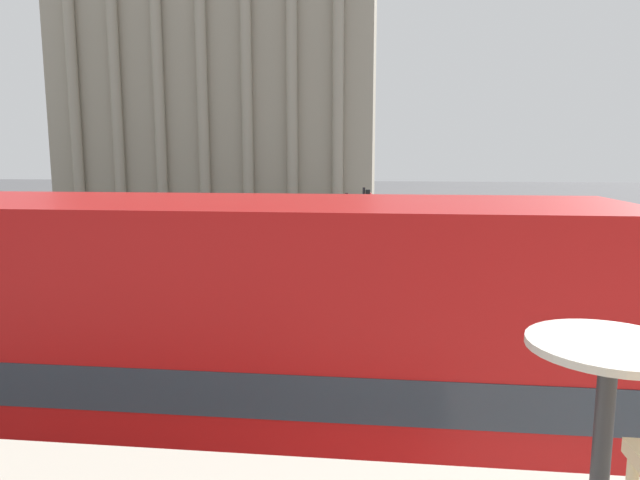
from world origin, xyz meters
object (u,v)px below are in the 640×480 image
Objects in this scene: cafe_dining_table at (606,392)px; traffic_light_far at (365,213)px; traffic_light_mid at (348,226)px; double_decker_bus at (150,362)px; car_maroon at (405,227)px; plaza_building_left at (224,89)px; traffic_light_near at (346,252)px; pedestrian_olive at (323,216)px; car_silver at (347,249)px.

traffic_light_far is (-1.66, 23.56, -1.75)m from cafe_dining_table.
traffic_light_far is (0.44, 5.27, -0.06)m from traffic_light_mid.
double_decker_bus reaches higher than car_maroon.
cafe_dining_table reaches higher than car_maroon.
plaza_building_left is 42.42m from traffic_light_near.
plaza_building_left is 23.34m from pedestrian_olive.
traffic_light_mid is at bearing 93.04° from traffic_light_near.
traffic_light_far is (1.91, 19.49, -0.20)m from double_decker_bus.
pedestrian_olive is at bearing 106.65° from traffic_light_far.
cafe_dining_table is 0.22× the size of traffic_light_far.
pedestrian_olive is (-1.06, 29.42, -1.45)m from double_decker_bus.
double_decker_bus is at bearing -95.59° from traffic_light_far.
traffic_light_mid is 0.82× the size of car_silver.
pedestrian_olive is at bearing -74.25° from car_silver.
car_maroon is at bearing -105.61° from car_silver.
car_silver is (13.51, -28.74, -10.18)m from plaza_building_left.
car_maroon is 8.22m from car_silver.
traffic_light_far is at bearing 89.40° from traffic_light_near.
traffic_light_far is at bearing -123.90° from car_silver.
traffic_light_near reaches higher than traffic_light_far.
car_maroon is 5.93m from pedestrian_olive.
double_decker_bus is 0.37× the size of plaza_building_left.
pedestrian_olive is (-5.01, 3.16, 0.25)m from car_maroon.
car_maroon is at bearing 73.24° from traffic_light_far.
traffic_light_near is 0.85× the size of car_silver.
plaza_building_left is (-15.92, 51.34, 6.92)m from cafe_dining_table.
cafe_dining_table is 0.44× the size of pedestrian_olive.
traffic_light_far is at bearing 94.02° from cafe_dining_table.
traffic_light_far is (14.26, -27.78, -8.68)m from plaza_building_left.
traffic_light_far is at bearing 78.76° from double_decker_bus.
double_decker_bus is 3.20× the size of traffic_light_far.
traffic_light_near is (14.14, -39.07, -8.53)m from plaza_building_left.
car_maroon and car_silver have the same top height.
traffic_light_mid is (13.82, -33.05, -8.61)m from plaza_building_left.
car_maroon is at bearing 89.28° from cafe_dining_table.
traffic_light_near is at bearing -90.60° from traffic_light_far.
traffic_light_mid is (-2.09, 18.29, -1.69)m from cafe_dining_table.
cafe_dining_table reaches higher than traffic_light_far.
traffic_light_far reaches higher than car_maroon.
traffic_light_mid reaches higher than pedestrian_olive.
plaza_building_left reaches higher than cafe_dining_table.
cafe_dining_table is 54.20m from plaza_building_left.
double_decker_bus reaches higher than cafe_dining_table.
traffic_light_near is 18.26m from car_maroon.
plaza_building_left is at bearing -60.59° from car_silver.
car_silver is 2.54× the size of pedestrian_olive.
car_silver is at bearing -50.80° from car_maroon.
traffic_light_mid is 2.09× the size of pedestrian_olive.
double_decker_bus is 6.48× the size of pedestrian_olive.
traffic_light_near is (-1.78, 12.27, -1.61)m from cafe_dining_table.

